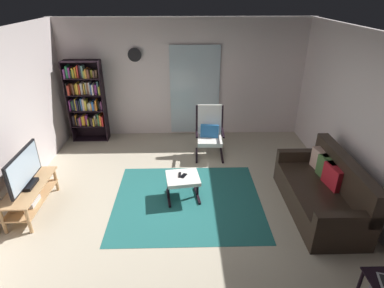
# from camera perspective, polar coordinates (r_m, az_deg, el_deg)

# --- Properties ---
(ground_plane) EXTENTS (7.02, 7.02, 0.00)m
(ground_plane) POSITION_cam_1_polar(r_m,az_deg,el_deg) (5.04, -1.39, -11.58)
(ground_plane) COLOR #BCB098
(wall_back) EXTENTS (5.60, 0.06, 2.60)m
(wall_back) POSITION_cam_1_polar(r_m,az_deg,el_deg) (7.11, -1.60, 11.72)
(wall_back) COLOR silver
(wall_back) RESTS_ON ground
(wall_right) EXTENTS (0.06, 6.00, 2.60)m
(wall_right) POSITION_cam_1_polar(r_m,az_deg,el_deg) (5.12, 30.25, 2.03)
(wall_right) COLOR silver
(wall_right) RESTS_ON ground
(glass_door_panel) EXTENTS (1.10, 0.01, 2.00)m
(glass_door_panel) POSITION_cam_1_polar(r_m,az_deg,el_deg) (7.11, 0.52, 9.66)
(glass_door_panel) COLOR silver
(area_rug) EXTENTS (2.37, 2.07, 0.01)m
(area_rug) POSITION_cam_1_polar(r_m,az_deg,el_deg) (5.19, -0.80, -10.25)
(area_rug) COLOR #226461
(area_rug) RESTS_ON ground
(tv_stand) EXTENTS (0.46, 1.15, 0.44)m
(tv_stand) POSITION_cam_1_polar(r_m,az_deg,el_deg) (5.42, -27.40, -8.22)
(tv_stand) COLOR tan
(tv_stand) RESTS_ON ground
(television) EXTENTS (0.20, 0.93, 0.57)m
(television) POSITION_cam_1_polar(r_m,az_deg,el_deg) (5.23, -28.24, -4.26)
(television) COLOR black
(television) RESTS_ON tv_stand
(bookshelf_near_tv) EXTENTS (0.77, 0.30, 1.79)m
(bookshelf_near_tv) POSITION_cam_1_polar(r_m,az_deg,el_deg) (7.25, -18.77, 7.79)
(bookshelf_near_tv) COLOR black
(bookshelf_near_tv) RESTS_ON ground
(leather_sofa) EXTENTS (0.84, 1.85, 0.89)m
(leather_sofa) POSITION_cam_1_polar(r_m,az_deg,el_deg) (5.24, 22.75, -8.02)
(leather_sofa) COLOR #30241C
(leather_sofa) RESTS_ON ground
(lounge_armchair) EXTENTS (0.58, 0.67, 1.02)m
(lounge_armchair) POSITION_cam_1_polar(r_m,az_deg,el_deg) (6.35, 3.22, 2.50)
(lounge_armchair) COLOR black
(lounge_armchair) RESTS_ON ground
(ottoman) EXTENTS (0.58, 0.54, 0.41)m
(ottoman) POSITION_cam_1_polar(r_m,az_deg,el_deg) (5.07, -1.69, -6.62)
(ottoman) COLOR white
(ottoman) RESTS_ON ground
(tv_remote) EXTENTS (0.04, 0.14, 0.02)m
(tv_remote) POSITION_cam_1_polar(r_m,az_deg,el_deg) (5.06, -2.23, -5.63)
(tv_remote) COLOR black
(tv_remote) RESTS_ON ottoman
(cell_phone) EXTENTS (0.13, 0.16, 0.01)m
(cell_phone) POSITION_cam_1_polar(r_m,az_deg,el_deg) (5.05, -1.56, -5.78)
(cell_phone) COLOR black
(cell_phone) RESTS_ON ottoman
(wall_clock) EXTENTS (0.29, 0.03, 0.29)m
(wall_clock) POSITION_cam_1_polar(r_m,az_deg,el_deg) (6.99, -10.41, 15.69)
(wall_clock) COLOR silver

